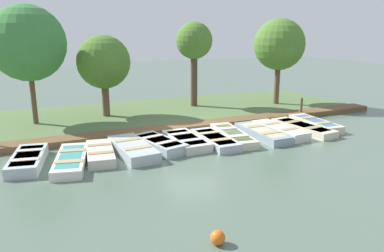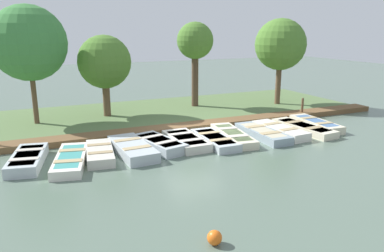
{
  "view_description": "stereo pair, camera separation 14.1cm",
  "coord_description": "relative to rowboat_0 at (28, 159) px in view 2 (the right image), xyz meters",
  "views": [
    {
      "loc": [
        15.23,
        -7.0,
        4.87
      ],
      "look_at": [
        0.52,
        -0.32,
        0.65
      ],
      "focal_mm": 35.0,
      "sensor_mm": 36.0,
      "label": 1
    },
    {
      "loc": [
        15.29,
        -6.87,
        4.87
      ],
      "look_at": [
        0.52,
        -0.32,
        0.65
      ],
      "focal_mm": 35.0,
      "sensor_mm": 36.0,
      "label": 2
    }
  ],
  "objects": [
    {
      "name": "ground_plane",
      "position": [
        -0.96,
        7.13,
        -0.21
      ],
      "size": [
        80.0,
        80.0,
        0.0
      ],
      "primitive_type": "plane",
      "color": "#566B5B"
    },
    {
      "name": "shore_bank",
      "position": [
        -5.96,
        7.13,
        -0.13
      ],
      "size": [
        8.0,
        24.0,
        0.16
      ],
      "color": "#567042",
      "rests_on": "ground_plane"
    },
    {
      "name": "dock_walkway",
      "position": [
        -2.16,
        7.13,
        -0.07
      ],
      "size": [
        1.04,
        23.96,
        0.28
      ],
      "color": "brown",
      "rests_on": "ground_plane"
    },
    {
      "name": "rowboat_0",
      "position": [
        0.0,
        0.0,
        0.0
      ],
      "size": [
        3.03,
        1.6,
        0.42
      ],
      "rotation": [
        0.0,
        0.0,
        -0.19
      ],
      "color": "#B2BCC1",
      "rests_on": "ground_plane"
    },
    {
      "name": "rowboat_1",
      "position": [
        0.59,
        1.45,
        -0.03
      ],
      "size": [
        3.43,
        1.75,
        0.36
      ],
      "rotation": [
        0.0,
        0.0,
        -0.23
      ],
      "color": "silver",
      "rests_on": "ground_plane"
    },
    {
      "name": "rowboat_2",
      "position": [
        0.29,
        2.57,
        -0.02
      ],
      "size": [
        2.82,
        1.35,
        0.39
      ],
      "rotation": [
        0.0,
        0.0,
        -0.14
      ],
      "color": "beige",
      "rests_on": "ground_plane"
    },
    {
      "name": "rowboat_3",
      "position": [
        0.33,
        3.85,
        0.01
      ],
      "size": [
        3.23,
        1.37,
        0.44
      ],
      "rotation": [
        0.0,
        0.0,
        0.06
      ],
      "color": "#B2BCC1",
      "rests_on": "ground_plane"
    },
    {
      "name": "rowboat_4",
      "position": [
        0.17,
        5.04,
        0.01
      ],
      "size": [
        2.9,
        1.7,
        0.44
      ],
      "rotation": [
        0.0,
        0.0,
        0.24
      ],
      "color": "#B2BCC1",
      "rests_on": "ground_plane"
    },
    {
      "name": "rowboat_5",
      "position": [
        0.1,
        6.29,
        -0.02
      ],
      "size": [
        2.86,
        1.2,
        0.38
      ],
      "rotation": [
        0.0,
        0.0,
        -0.0
      ],
      "color": "beige",
      "rests_on": "ground_plane"
    },
    {
      "name": "rowboat_6",
      "position": [
        0.47,
        7.5,
        -0.03
      ],
      "size": [
        3.08,
        1.14,
        0.36
      ],
      "rotation": [
        0.0,
        0.0,
        -0.03
      ],
      "color": "#B2BCC1",
      "rests_on": "ground_plane"
    },
    {
      "name": "rowboat_7",
      "position": [
        0.22,
        8.55,
        -0.03
      ],
      "size": [
        3.59,
        1.44,
        0.37
      ],
      "rotation": [
        0.0,
        0.0,
        -0.14
      ],
      "color": "beige",
      "rests_on": "ground_plane"
    },
    {
      "name": "rowboat_8",
      "position": [
        0.47,
        9.97,
        -0.02
      ],
      "size": [
        3.27,
        1.08,
        0.38
      ],
      "rotation": [
        0.0,
        0.0,
        -0.01
      ],
      "color": "#8C9EA8",
      "rests_on": "ground_plane"
    },
    {
      "name": "rowboat_9",
      "position": [
        0.4,
        11.01,
        -0.01
      ],
      "size": [
        3.17,
        1.18,
        0.41
      ],
      "rotation": [
        0.0,
        0.0,
        0.06
      ],
      "color": "silver",
      "rests_on": "ground_plane"
    },
    {
      "name": "rowboat_10",
      "position": [
        0.45,
        12.37,
        -0.03
      ],
      "size": [
        3.54,
        1.37,
        0.36
      ],
      "rotation": [
        0.0,
        0.0,
        0.1
      ],
      "color": "beige",
      "rests_on": "ground_plane"
    },
    {
      "name": "rowboat_11",
      "position": [
        0.12,
        13.44,
        -0.02
      ],
      "size": [
        3.22,
        1.17,
        0.39
      ],
      "rotation": [
        0.0,
        0.0,
        -0.06
      ],
      "color": "beige",
      "rests_on": "ground_plane"
    },
    {
      "name": "mooring_post_far",
      "position": [
        -2.08,
        14.38,
        0.34
      ],
      "size": [
        0.13,
        0.13,
        1.1
      ],
      "color": "brown",
      "rests_on": "ground_plane"
    },
    {
      "name": "buoy",
      "position": [
        7.49,
        3.87,
        -0.03
      ],
      "size": [
        0.36,
        0.36,
        0.36
      ],
      "color": "orange",
      "rests_on": "ground_plane"
    },
    {
      "name": "park_tree_far_left",
      "position": [
        -5.93,
        0.53,
        3.97
      ],
      "size": [
        3.7,
        3.7,
        6.03
      ],
      "color": "brown",
      "rests_on": "ground_plane"
    },
    {
      "name": "park_tree_left",
      "position": [
        -6.19,
        4.2,
        2.89
      ],
      "size": [
        2.87,
        2.87,
        4.57
      ],
      "color": "brown",
      "rests_on": "ground_plane"
    },
    {
      "name": "park_tree_center",
      "position": [
        -6.71,
        9.8,
        3.83
      ],
      "size": [
        2.22,
        2.22,
        5.28
      ],
      "color": "#4C3828",
      "rests_on": "ground_plane"
    },
    {
      "name": "park_tree_right",
      "position": [
        -5.19,
        14.96,
        3.68
      ],
      "size": [
        3.19,
        3.19,
        5.5
      ],
      "color": "brown",
      "rests_on": "ground_plane"
    }
  ]
}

